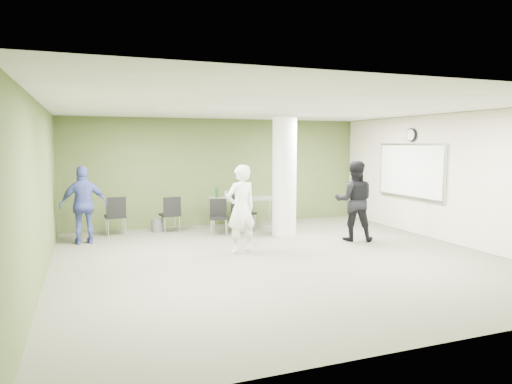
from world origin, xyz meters
name	(u,v)px	position (x,y,z in m)	size (l,w,h in m)	color
floor	(279,258)	(0.00, 0.00, 0.00)	(8.00, 8.00, 0.00)	#555343
ceiling	(279,107)	(0.00, 0.00, 2.80)	(8.00, 8.00, 0.00)	white
wall_back	(220,172)	(0.00, 4.00, 1.40)	(8.00, 0.02, 2.80)	#485427
wall_left	(41,192)	(-4.00, 0.00, 1.40)	(0.02, 8.00, 2.80)	#485427
wall_right_cream	(450,178)	(4.00, 0.00, 1.40)	(0.02, 8.00, 2.80)	beige
column	(284,176)	(1.00, 2.00, 1.40)	(0.56, 0.56, 2.80)	silver
whiteboard	(410,171)	(3.92, 1.20, 1.50)	(0.05, 2.30, 1.30)	silver
wall_clock	(411,135)	(3.92, 1.20, 2.35)	(0.06, 0.32, 0.32)	black
folding_table	(242,200)	(0.34, 3.18, 0.73)	(1.76, 1.03, 1.03)	gray
wastebasket	(157,225)	(-1.75, 3.46, 0.16)	(0.28, 0.28, 0.33)	#4C4C4C
chair_back_left	(116,213)	(-2.73, 3.25, 0.54)	(0.49, 0.49, 0.92)	black
chair_back_right	(171,212)	(-1.46, 3.17, 0.51)	(0.49, 0.49, 0.88)	black
chair_table_left	(219,214)	(-0.43, 2.59, 0.49)	(0.50, 0.50, 0.84)	black
chair_table_right	(242,209)	(0.22, 2.81, 0.55)	(0.58, 0.58, 0.93)	black
woman_white	(241,209)	(-0.50, 0.71, 0.87)	(0.63, 0.42, 1.73)	white
man_black	(354,201)	(2.20, 0.90, 0.89)	(0.86, 0.67, 1.77)	black
man_blue	(84,205)	(-3.40, 2.64, 0.84)	(0.98, 0.41, 1.68)	#3C4896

